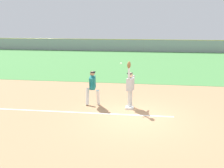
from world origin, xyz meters
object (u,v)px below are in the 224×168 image
Objects in this scene: fielder at (130,85)px; parked_car_blue at (155,45)px; baseball at (121,63)px; first_base at (130,108)px; parked_car_red at (192,46)px; runner at (93,86)px; parked_car_white at (120,45)px.

fielder is 26.48m from parked_car_blue.
fielder is 1.13m from baseball.
first_base is 0.17× the size of fielder.
parked_car_blue is at bearing 177.01° from parked_car_red.
baseball is at bearing -106.19° from parked_car_red.
baseball is at bearing -5.68° from runner.
fielder is 0.52× the size of parked_car_red.
first_base is 0.22× the size of runner.
first_base is 2.09m from runner.
parked_car_white is at bearing 179.09° from parked_car_blue.
baseball is 26.53m from parked_car_blue.
first_base is at bearing -97.07° from parked_car_blue.
first_base is at bearing -10.56° from runner.
parked_car_white is 0.99× the size of parked_car_blue.
fielder is (-0.00, 0.16, 1.08)m from first_base.
parked_car_red reaches higher than first_base.
fielder reaches higher than runner.
baseball is (-0.45, 0.02, 1.03)m from fielder.
parked_car_white is at bearing 95.98° from baseball.
fielder reaches higher than parked_car_red.
parked_car_blue is (1.89, 26.56, 0.63)m from first_base.
parked_car_blue reaches higher than first_base.
first_base is 0.08× the size of parked_car_blue.
runner is 27.56m from parked_car_red.
baseball reaches higher than parked_car_white.
parked_car_white is at bearing -66.49° from fielder.
first_base is 1.09m from fielder.
baseball is at bearing -98.07° from parked_car_blue.
parked_car_white is at bearing 179.54° from parked_car_red.
parked_car_white is at bearing 96.91° from first_base.
baseball is 26.38m from parked_car_white.
runner is at bearing -109.01° from parked_car_red.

